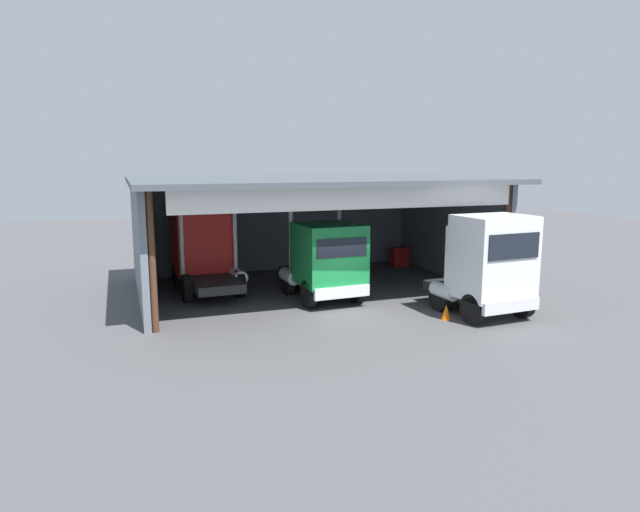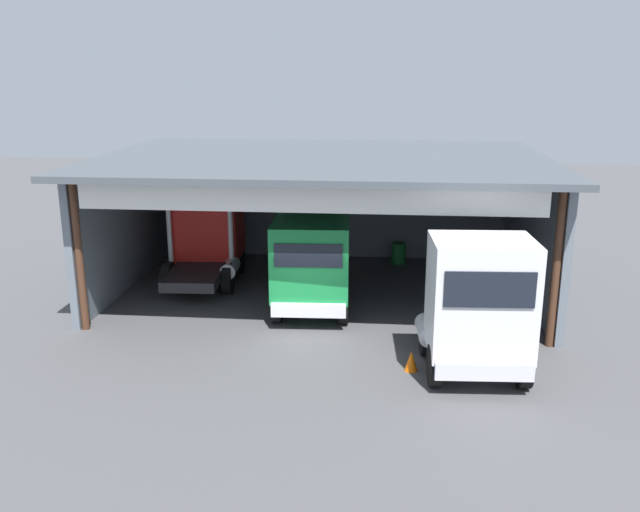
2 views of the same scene
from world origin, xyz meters
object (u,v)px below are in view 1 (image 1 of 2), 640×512
object	(u,v)px
tool_cart	(399,257)
traffic_cone	(446,312)
truck_red_right_bay	(205,250)
oil_drum	(336,260)
truck_white_yard_outside	(488,264)
truck_green_center_right_bay	(325,260)

from	to	relation	value
tool_cart	traffic_cone	world-z (taller)	tool_cart
truck_red_right_bay	traffic_cone	bearing A→B (deg)	-47.66
oil_drum	traffic_cone	distance (m)	10.36
truck_white_yard_outside	oil_drum	world-z (taller)	truck_white_yard_outside
oil_drum	tool_cart	distance (m)	3.55
truck_red_right_bay	oil_drum	xyz separation A→B (m)	(7.30, 2.90, -1.38)
truck_green_center_right_bay	tool_cart	bearing A→B (deg)	-140.94
tool_cart	oil_drum	bearing A→B (deg)	172.22
truck_red_right_bay	truck_white_yard_outside	bearing A→B (deg)	-42.56
oil_drum	tool_cart	xyz separation A→B (m)	(3.52, -0.48, 0.07)
truck_red_right_bay	truck_green_center_right_bay	xyz separation A→B (m)	(4.32, -3.35, -0.11)
traffic_cone	truck_green_center_right_bay	bearing A→B (deg)	127.37
oil_drum	tool_cart	bearing A→B (deg)	-7.78
tool_cart	truck_red_right_bay	bearing A→B (deg)	-167.39
truck_white_yard_outside	tool_cart	distance (m)	10.25
truck_red_right_bay	tool_cart	size ratio (longest dim) A/B	5.10
oil_drum	traffic_cone	xyz separation A→B (m)	(0.15, -10.35, -0.15)
truck_green_center_right_bay	traffic_cone	world-z (taller)	truck_green_center_right_bay
truck_white_yard_outside	oil_drum	size ratio (longest dim) A/B	4.86
truck_green_center_right_bay	oil_drum	xyz separation A→B (m)	(2.98, 6.25, -1.27)
truck_red_right_bay	truck_white_yard_outside	xyz separation A→B (m)	(9.06, -7.58, 0.13)
tool_cart	traffic_cone	size ratio (longest dim) A/B	1.79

